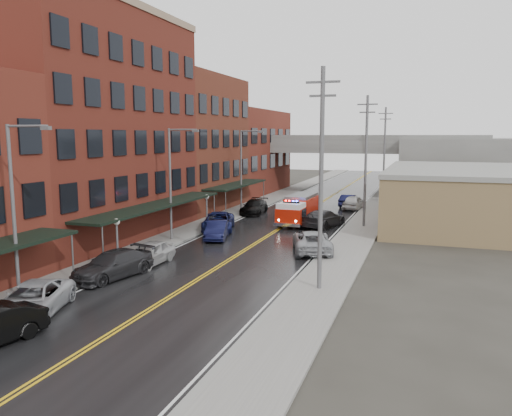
% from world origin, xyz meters
% --- Properties ---
extents(road, '(11.00, 160.00, 0.02)m').
position_xyz_m(road, '(0.00, 30.00, 0.01)').
color(road, black).
rests_on(road, ground).
extents(sidewalk_left, '(3.00, 160.00, 0.15)m').
position_xyz_m(sidewalk_left, '(-7.30, 30.00, 0.07)').
color(sidewalk_left, slate).
rests_on(sidewalk_left, ground).
extents(sidewalk_right, '(3.00, 160.00, 0.15)m').
position_xyz_m(sidewalk_right, '(7.30, 30.00, 0.07)').
color(sidewalk_right, slate).
rests_on(sidewalk_right, ground).
extents(curb_left, '(0.30, 160.00, 0.15)m').
position_xyz_m(curb_left, '(-5.65, 30.00, 0.07)').
color(curb_left, gray).
rests_on(curb_left, ground).
extents(curb_right, '(0.30, 160.00, 0.15)m').
position_xyz_m(curb_right, '(5.65, 30.00, 0.07)').
color(curb_right, gray).
rests_on(curb_right, ground).
extents(brick_building_b, '(9.00, 20.00, 18.00)m').
position_xyz_m(brick_building_b, '(-13.30, 23.00, 9.00)').
color(brick_building_b, maroon).
rests_on(brick_building_b, ground).
extents(brick_building_c, '(9.00, 15.00, 15.00)m').
position_xyz_m(brick_building_c, '(-13.30, 40.50, 7.50)').
color(brick_building_c, '#5A2C1B').
rests_on(brick_building_c, ground).
extents(brick_building_far, '(9.00, 20.00, 12.00)m').
position_xyz_m(brick_building_far, '(-13.30, 58.00, 6.00)').
color(brick_building_far, maroon).
rests_on(brick_building_far, ground).
extents(tan_building, '(14.00, 22.00, 5.00)m').
position_xyz_m(tan_building, '(16.00, 40.00, 2.50)').
color(tan_building, '#8F754D').
rests_on(tan_building, ground).
extents(right_far_block, '(18.00, 30.00, 8.00)m').
position_xyz_m(right_far_block, '(18.00, 70.00, 4.00)').
color(right_far_block, slate).
rests_on(right_far_block, ground).
extents(awning_1, '(2.60, 18.00, 3.09)m').
position_xyz_m(awning_1, '(-7.49, 23.00, 2.99)').
color(awning_1, black).
rests_on(awning_1, ground).
extents(awning_2, '(2.60, 13.00, 3.09)m').
position_xyz_m(awning_2, '(-7.49, 40.50, 2.99)').
color(awning_2, black).
rests_on(awning_2, ground).
extents(globe_lamp_1, '(0.44, 0.44, 3.12)m').
position_xyz_m(globe_lamp_1, '(-6.40, 16.00, 2.31)').
color(globe_lamp_1, '#59595B').
rests_on(globe_lamp_1, ground).
extents(globe_lamp_2, '(0.44, 0.44, 3.12)m').
position_xyz_m(globe_lamp_2, '(-6.40, 30.00, 2.31)').
color(globe_lamp_2, '#59595B').
rests_on(globe_lamp_2, ground).
extents(street_lamp_0, '(2.64, 0.22, 9.00)m').
position_xyz_m(street_lamp_0, '(-6.55, 8.00, 5.19)').
color(street_lamp_0, '#59595B').
rests_on(street_lamp_0, ground).
extents(street_lamp_1, '(2.64, 0.22, 9.00)m').
position_xyz_m(street_lamp_1, '(-6.55, 24.00, 5.19)').
color(street_lamp_1, '#59595B').
rests_on(street_lamp_1, ground).
extents(street_lamp_2, '(2.64, 0.22, 9.00)m').
position_xyz_m(street_lamp_2, '(-6.55, 40.00, 5.19)').
color(street_lamp_2, '#59595B').
rests_on(street_lamp_2, ground).
extents(utility_pole_0, '(1.80, 0.24, 12.00)m').
position_xyz_m(utility_pole_0, '(7.20, 15.00, 6.31)').
color(utility_pole_0, '#59595B').
rests_on(utility_pole_0, ground).
extents(utility_pole_1, '(1.80, 0.24, 12.00)m').
position_xyz_m(utility_pole_1, '(7.20, 35.00, 6.31)').
color(utility_pole_1, '#59595B').
rests_on(utility_pole_1, ground).
extents(utility_pole_2, '(1.80, 0.24, 12.00)m').
position_xyz_m(utility_pole_2, '(7.20, 55.00, 6.31)').
color(utility_pole_2, '#59595B').
rests_on(utility_pole_2, ground).
extents(overpass, '(40.00, 10.00, 7.50)m').
position_xyz_m(overpass, '(0.00, 62.00, 5.99)').
color(overpass, slate).
rests_on(overpass, ground).
extents(fire_truck, '(3.17, 7.51, 2.72)m').
position_xyz_m(fire_truck, '(0.97, 35.02, 1.47)').
color(fire_truck, '#AB1707').
rests_on(fire_truck, ground).
extents(parked_car_left_2, '(4.18, 5.97, 1.51)m').
position_xyz_m(parked_car_left_2, '(-4.85, 6.81, 0.76)').
color(parked_car_left_2, '#AEB1B6').
rests_on(parked_car_left_2, ground).
extents(parked_car_left_3, '(3.36, 5.84, 1.59)m').
position_xyz_m(parked_car_left_3, '(-5.00, 13.44, 0.80)').
color(parked_car_left_3, '#272729').
rests_on(parked_car_left_3, ground).
extents(parked_car_left_4, '(1.85, 4.52, 1.54)m').
position_xyz_m(parked_car_left_4, '(-4.51, 16.80, 0.77)').
color(parked_car_left_4, '#B6B6B6').
rests_on(parked_car_left_4, ground).
extents(parked_car_left_5, '(2.76, 4.82, 1.50)m').
position_xyz_m(parked_car_left_5, '(-3.60, 25.87, 0.75)').
color(parked_car_left_5, black).
rests_on(parked_car_left_5, ground).
extents(parked_car_left_6, '(4.31, 6.26, 1.59)m').
position_xyz_m(parked_car_left_6, '(-5.00, 29.40, 0.79)').
color(parked_car_left_6, '#151C51').
rests_on(parked_car_left_6, ground).
extents(parked_car_left_7, '(2.61, 5.52, 1.56)m').
position_xyz_m(parked_car_left_7, '(-5.00, 39.20, 0.78)').
color(parked_car_left_7, black).
rests_on(parked_car_left_7, ground).
extents(parked_car_right_0, '(4.21, 6.24, 1.59)m').
position_xyz_m(parked_car_right_0, '(4.82, 23.80, 0.79)').
color(parked_car_right_0, '#94969B').
rests_on(parked_car_right_0, ground).
extents(parked_car_right_1, '(3.78, 5.94, 1.60)m').
position_xyz_m(parked_car_right_1, '(3.60, 34.20, 0.80)').
color(parked_car_right_1, '#28282B').
rests_on(parked_car_right_1, ground).
extents(parked_car_right_2, '(2.34, 4.93, 1.63)m').
position_xyz_m(parked_car_right_2, '(4.72, 46.20, 0.81)').
color(parked_car_right_2, silver).
rests_on(parked_car_right_2, ground).
extents(parked_car_right_3, '(1.84, 4.55, 1.47)m').
position_xyz_m(parked_car_right_3, '(3.82, 48.27, 0.73)').
color(parked_car_right_3, black).
rests_on(parked_car_right_3, ground).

